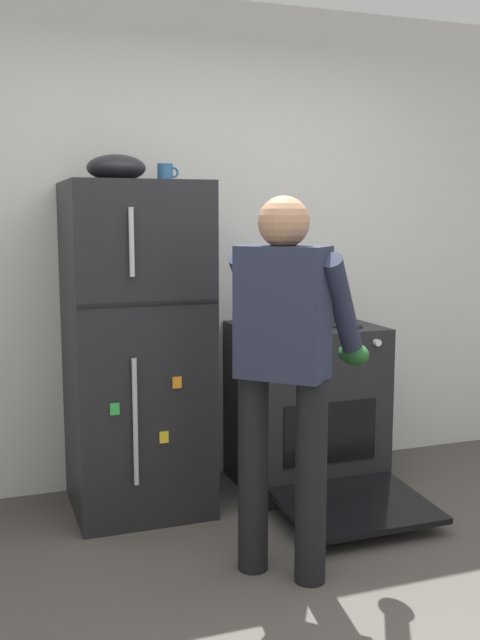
{
  "coord_description": "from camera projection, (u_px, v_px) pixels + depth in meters",
  "views": [
    {
      "loc": [
        -1.18,
        -2.12,
        1.52
      ],
      "look_at": [
        0.06,
        1.32,
        1.0
      ],
      "focal_mm": 41.3,
      "sensor_mm": 36.0,
      "label": 1
    }
  ],
  "objects": [
    {
      "name": "kitchen_wall_back",
      "position": [
        193.0,
        245.0,
        4.21
      ],
      "size": [
        6.0,
        0.1,
        2.7
      ],
      "primitive_type": "cube",
      "color": "silver",
      "rests_on": "ground"
    },
    {
      "name": "mixing_bowl",
      "position": [
        116.0,
        168.0,
        3.63
      ],
      "size": [
        0.29,
        0.29,
        0.13
      ],
      "primitive_type": "ellipsoid",
      "color": "black",
      "rests_on": "refrigerator"
    },
    {
      "name": "pepper_mill",
      "position": [
        338.0,
        305.0,
        4.37
      ],
      "size": [
        0.05,
        0.05,
        0.15
      ],
      "primitive_type": "cylinder",
      "color": "brown",
      "rests_on": "stove_range"
    },
    {
      "name": "refrigerator",
      "position": [
        136.0,
        348.0,
        3.78
      ],
      "size": [
        0.68,
        0.72,
        1.69
      ],
      "color": "black",
      "rests_on": "ground"
    },
    {
      "name": "person_cook",
      "position": [
        286.0,
        354.0,
        3.04
      ],
      "size": [
        0.65,
        0.68,
        1.6
      ],
      "color": "black",
      "rests_on": "ground"
    },
    {
      "name": "coffee_mug",
      "position": [
        166.0,
        173.0,
        3.77
      ],
      "size": [
        0.11,
        0.08,
        0.1
      ],
      "color": "#2D6093",
      "rests_on": "refrigerator"
    },
    {
      "name": "red_pot",
      "position": [
        283.0,
        317.0,
        3.99
      ],
      "size": [
        0.34,
        0.24,
        0.1
      ],
      "color": "#19479E",
      "rests_on": "stove_range"
    },
    {
      "name": "stove_range",
      "position": [
        306.0,
        407.0,
        4.15
      ],
      "size": [
        0.76,
        1.23,
        0.92
      ],
      "color": "black",
      "rests_on": "ground"
    }
  ]
}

